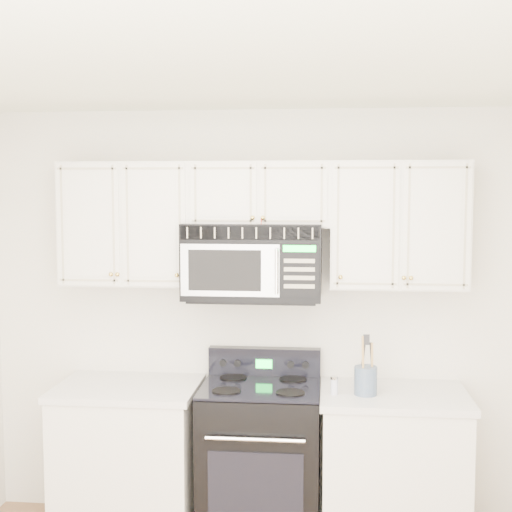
# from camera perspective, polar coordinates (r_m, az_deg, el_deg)

# --- Properties ---
(room) EXTENTS (3.51, 3.51, 2.61)m
(room) POSITION_cam_1_polar(r_m,az_deg,el_deg) (2.85, -2.70, -10.97)
(room) COLOR brown
(room) RESTS_ON ground
(base_cabinet_left) EXTENTS (0.86, 0.65, 0.92)m
(base_cabinet_left) POSITION_cam_1_polar(r_m,az_deg,el_deg) (4.63, -10.12, -16.01)
(base_cabinet_left) COLOR beige
(base_cabinet_left) RESTS_ON ground
(base_cabinet_right) EXTENTS (0.86, 0.65, 0.92)m
(base_cabinet_right) POSITION_cam_1_polar(r_m,az_deg,el_deg) (4.48, 10.87, -16.73)
(base_cabinet_right) COLOR beige
(base_cabinet_right) RESTS_ON ground
(range) EXTENTS (0.71, 0.65, 1.11)m
(range) POSITION_cam_1_polar(r_m,az_deg,el_deg) (4.48, 0.38, -15.88)
(range) COLOR black
(range) RESTS_ON ground
(upper_cabinets) EXTENTS (2.44, 0.37, 0.75)m
(upper_cabinets) POSITION_cam_1_polar(r_m,az_deg,el_deg) (4.31, 0.38, 3.07)
(upper_cabinets) COLOR beige
(upper_cabinets) RESTS_ON ground
(microwave) EXTENTS (0.82, 0.46, 0.45)m
(microwave) POSITION_cam_1_polar(r_m,az_deg,el_deg) (4.29, -0.24, -0.37)
(microwave) COLOR black
(microwave) RESTS_ON ground
(utensil_crock) EXTENTS (0.13, 0.13, 0.35)m
(utensil_crock) POSITION_cam_1_polar(r_m,az_deg,el_deg) (4.22, 8.77, -9.75)
(utensil_crock) COLOR #4F5A6D
(utensil_crock) RESTS_ON base_cabinet_right
(shaker_salt) EXTENTS (0.04, 0.04, 0.11)m
(shaker_salt) POSITION_cam_1_polar(r_m,az_deg,el_deg) (4.21, 6.28, -10.24)
(shaker_salt) COLOR #B8B6D0
(shaker_salt) RESTS_ON base_cabinet_right
(shaker_pepper) EXTENTS (0.04, 0.04, 0.10)m
(shaker_pepper) POSITION_cam_1_polar(r_m,az_deg,el_deg) (4.27, 8.70, -10.07)
(shaker_pepper) COLOR #B8B6D0
(shaker_pepper) RESTS_ON base_cabinet_right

